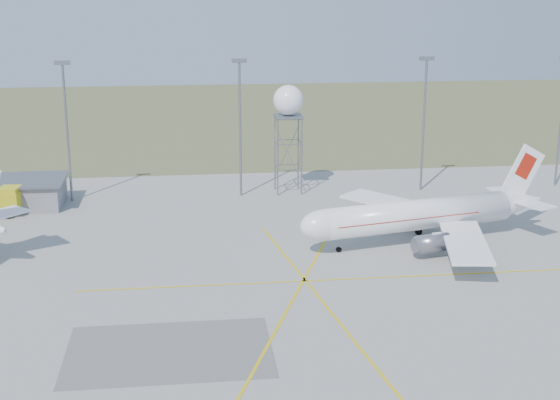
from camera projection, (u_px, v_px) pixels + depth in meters
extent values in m
cube|color=#525B32|center=(260.00, 115.00, 189.92)|extent=(400.00, 120.00, 0.03)
cylinder|color=slate|center=(67.00, 134.00, 112.41)|extent=(0.36, 0.36, 20.00)
cube|color=slate|center=(62.00, 63.00, 109.67)|extent=(2.20, 0.50, 0.60)
cylinder|color=slate|center=(240.00, 130.00, 115.32)|extent=(0.36, 0.36, 20.00)
cube|color=slate|center=(239.00, 61.00, 112.57)|extent=(2.20, 0.50, 0.60)
cylinder|color=slate|center=(424.00, 126.00, 118.57)|extent=(0.36, 0.36, 20.00)
cube|color=slate|center=(427.00, 58.00, 115.83)|extent=(2.20, 0.50, 0.60)
cylinder|color=white|center=(417.00, 215.00, 95.55)|extent=(24.89, 9.23, 3.79)
ellipsoid|color=white|center=(325.00, 225.00, 91.51)|extent=(6.77, 5.06, 3.79)
cube|color=black|center=(316.00, 221.00, 90.99)|extent=(1.87, 2.36, 0.93)
cone|color=white|center=(521.00, 201.00, 100.45)|extent=(6.40, 4.97, 3.79)
cube|color=white|center=(524.00, 171.00, 99.38)|extent=(5.99, 1.64, 7.14)
cube|color=#AF1A0B|center=(525.00, 166.00, 99.26)|extent=(3.26, 1.05, 3.66)
cube|color=white|center=(504.00, 192.00, 102.92)|extent=(4.13, 5.77, 0.17)
cube|color=white|center=(533.00, 204.00, 97.42)|extent=(4.13, 5.77, 0.17)
cube|color=white|center=(394.00, 203.00, 104.01)|extent=(13.08, 14.67, 0.34)
cube|color=white|center=(465.00, 242.00, 88.54)|extent=(7.86, 15.82, 0.34)
cylinder|color=slate|center=(389.00, 217.00, 100.71)|extent=(4.37, 3.02, 2.18)
cylinder|color=slate|center=(433.00, 243.00, 90.74)|extent=(4.37, 3.02, 2.18)
cube|color=#AF1A0B|center=(403.00, 216.00, 94.91)|extent=(19.35, 7.99, 0.11)
cylinder|color=black|center=(339.00, 249.00, 92.99)|extent=(0.80, 0.80, 0.85)
cube|color=black|center=(429.00, 238.00, 97.03)|extent=(2.20, 5.76, 0.85)
cylinder|color=slate|center=(429.00, 234.00, 96.91)|extent=(0.27, 0.27, 1.71)
cube|color=white|center=(1.00, 214.00, 90.90)|extent=(6.10, 6.97, 0.20)
cylinder|color=slate|center=(278.00, 157.00, 116.44)|extent=(0.22, 0.22, 11.81)
cylinder|color=slate|center=(302.00, 157.00, 116.87)|extent=(0.22, 0.22, 11.81)
cylinder|color=slate|center=(298.00, 152.00, 120.34)|extent=(0.22, 0.22, 11.81)
cylinder|color=slate|center=(275.00, 152.00, 119.92)|extent=(0.22, 0.22, 11.81)
cube|color=slate|center=(288.00, 116.00, 116.80)|extent=(4.23, 4.23, 0.23)
sphere|color=white|center=(288.00, 100.00, 116.17)|extent=(4.54, 4.54, 4.54)
cube|color=gold|center=(10.00, 193.00, 107.19)|extent=(3.04, 3.42, 1.54)
cube|color=black|center=(15.00, 192.00, 107.15)|extent=(0.50, 2.86, 1.10)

